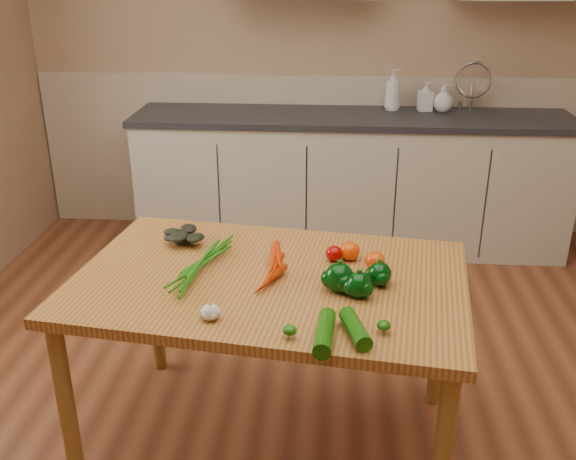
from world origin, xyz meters
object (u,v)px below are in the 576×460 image
(leafy_greens, at_px, (189,232))
(tomato_b, at_px, (349,251))
(soap_bottle_b, at_px, (426,96))
(soap_bottle_c, at_px, (443,98))
(soap_bottle_a, at_px, (393,89))
(pepper_b, at_px, (380,274))
(table, at_px, (270,297))
(pepper_a, at_px, (339,277))
(pepper_c, at_px, (359,285))
(tomato_a, at_px, (334,253))
(zucchini_a, at_px, (355,329))
(zucchini_b, at_px, (325,333))
(tomato_c, at_px, (375,261))
(carrot_bunch, at_px, (250,265))
(garlic_bulb, at_px, (210,312))

(leafy_greens, distance_m, tomato_b, 0.66)
(soap_bottle_b, relative_size, soap_bottle_c, 1.11)
(soap_bottle_a, xyz_separation_m, pepper_b, (-0.21, -2.23, -0.23))
(pepper_b, relative_size, tomato_b, 1.07)
(table, height_order, tomato_b, tomato_b)
(pepper_a, bearing_deg, leafy_greens, 149.24)
(pepper_c, distance_m, tomato_a, 0.29)
(soap_bottle_a, distance_m, zucchini_a, 2.61)
(table, height_order, pepper_b, pepper_b)
(zucchini_b, bearing_deg, tomato_c, 70.34)
(leafy_greens, bearing_deg, pepper_c, -30.70)
(carrot_bunch, bearing_deg, garlic_bulb, -96.80)
(zucchini_a, xyz_separation_m, zucchini_b, (-0.09, -0.03, 0.00))
(garlic_bulb, height_order, pepper_b, pepper_b)
(table, distance_m, zucchini_a, 0.50)
(zucchini_b, bearing_deg, zucchini_a, 18.24)
(zucchini_b, bearing_deg, soap_bottle_c, 74.36)
(soap_bottle_c, xyz_separation_m, pepper_b, (-0.54, -2.22, -0.18))
(soap_bottle_a, distance_m, pepper_b, 2.26)
(tomato_b, bearing_deg, table, -150.76)
(leafy_greens, height_order, zucchini_a, leafy_greens)
(soap_bottle_c, relative_size, pepper_a, 1.68)
(table, distance_m, tomato_c, 0.42)
(soap_bottle_c, bearing_deg, pepper_b, -159.85)
(pepper_b, xyz_separation_m, zucchini_b, (-0.19, -0.38, -0.01))
(soap_bottle_c, distance_m, pepper_c, 2.40)
(tomato_a, bearing_deg, leafy_greens, 168.29)
(carrot_bunch, xyz_separation_m, pepper_b, (0.47, -0.05, 0.01))
(zucchini_a, height_order, zucchini_b, zucchini_b)
(leafy_greens, bearing_deg, soap_bottle_c, 55.92)
(leafy_greens, relative_size, pepper_b, 2.39)
(pepper_a, xyz_separation_m, zucchini_b, (-0.04, -0.32, -0.02))
(soap_bottle_c, xyz_separation_m, carrot_bunch, (-1.01, -2.16, -0.19))
(leafy_greens, distance_m, pepper_c, 0.79)
(leafy_greens, xyz_separation_m, tomato_a, (0.59, -0.12, -0.02))
(pepper_b, relative_size, tomato_a, 1.28)
(tomato_b, relative_size, tomato_c, 1.06)
(table, distance_m, pepper_b, 0.42)
(pepper_b, xyz_separation_m, tomato_b, (-0.10, 0.20, -0.01))
(table, xyz_separation_m, tomato_a, (0.23, 0.15, 0.11))
(carrot_bunch, relative_size, tomato_c, 3.52)
(pepper_c, relative_size, tomato_a, 1.37)
(table, distance_m, tomato_a, 0.30)
(pepper_b, bearing_deg, leafy_greens, 157.69)
(tomato_b, relative_size, zucchini_a, 0.43)
(leafy_greens, relative_size, tomato_c, 2.71)
(pepper_b, relative_size, tomato_c, 1.13)
(soap_bottle_b, height_order, pepper_b, soap_bottle_b)
(soap_bottle_a, bearing_deg, table, -149.78)
(soap_bottle_a, xyz_separation_m, tomato_b, (-0.31, -2.03, -0.24))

